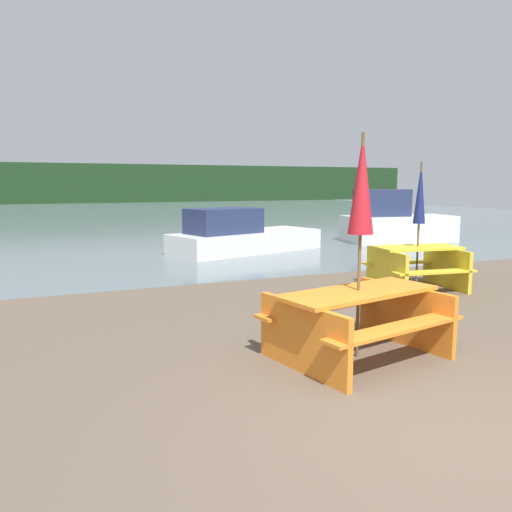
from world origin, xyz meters
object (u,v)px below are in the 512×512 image
Objects in this scene: picnic_table_orange at (358,316)px; picnic_table_yellow at (417,264)px; boat at (241,236)px; boat_second at (394,222)px; umbrella_crimson at (362,186)px; umbrella_navy at (420,195)px.

picnic_table_orange is 4.12m from picnic_table_yellow.
boat_second is at bearing -12.24° from boat.
picnic_table_yellow is at bearing 40.42° from umbrella_crimson.
boat is 5.78m from boat_second.
boat_second is (7.72, 9.09, -1.26)m from umbrella_crimson.
boat is at bearing 101.13° from picnic_table_yellow.
picnic_table_yellow is at bearing -95.65° from boat.
umbrella_navy is at bearing -116.93° from boat_second.
boat is (1.96, 8.64, -0.01)m from picnic_table_orange.
umbrella_navy is at bearing 40.42° from umbrella_crimson.
boat_second reaches higher than picnic_table_orange.
umbrella_crimson is at bearing -139.58° from umbrella_navy.
umbrella_navy is 0.60× the size of boat_second.
boat_second is (4.58, 6.42, -1.09)m from umbrella_navy.
umbrella_crimson reaches higher than boat_second.
umbrella_crimson is 4.12m from umbrella_navy.
boat reaches higher than picnic_table_yellow.
umbrella_navy is 7.97m from boat_second.
umbrella_crimson is at bearing -139.58° from picnic_table_yellow.
picnic_table_yellow is at bearing -116.93° from boat_second.
umbrella_crimson reaches higher than boat.
boat is (-1.17, 5.97, -1.28)m from umbrella_navy.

